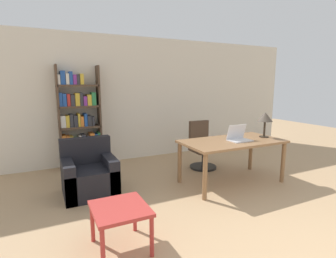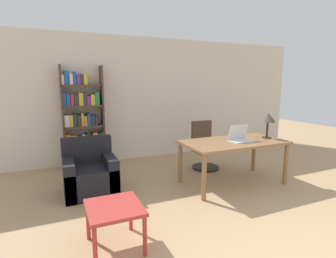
{
  "view_description": "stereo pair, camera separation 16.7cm",
  "coord_description": "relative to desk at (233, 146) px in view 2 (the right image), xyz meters",
  "views": [
    {
      "loc": [
        -2.16,
        -1.09,
        1.7
      ],
      "look_at": [
        -0.4,
        2.54,
        1.0
      ],
      "focal_mm": 28.0,
      "sensor_mm": 36.0,
      "label": 1
    },
    {
      "loc": [
        -2.01,
        -1.16,
        1.7
      ],
      "look_at": [
        -0.4,
        2.54,
        1.0
      ],
      "focal_mm": 28.0,
      "sensor_mm": 36.0,
      "label": 2
    }
  ],
  "objects": [
    {
      "name": "office_chair",
      "position": [
        0.0,
        0.93,
        -0.25
      ],
      "size": [
        0.54,
        0.54,
        0.95
      ],
      "color": "black",
      "rests_on": "ground_plane"
    },
    {
      "name": "side_table_blue",
      "position": [
        -2.24,
        -0.98,
        -0.26
      ],
      "size": [
        0.55,
        0.59,
        0.46
      ],
      "color": "#B2332D",
      "rests_on": "ground_plane"
    },
    {
      "name": "wall_back",
      "position": [
        -0.72,
        2.19,
        0.69
      ],
      "size": [
        8.0,
        0.06,
        2.7
      ],
      "color": "beige",
      "rests_on": "ground_plane"
    },
    {
      "name": "armchair",
      "position": [
        -2.29,
        0.6,
        -0.37
      ],
      "size": [
        0.78,
        0.73,
        0.85
      ],
      "color": "black",
      "rests_on": "ground_plane"
    },
    {
      "name": "bookshelf",
      "position": [
        -2.22,
        2.0,
        0.25
      ],
      "size": [
        0.8,
        0.28,
        2.05
      ],
      "color": "#4C3828",
      "rests_on": "ground_plane"
    },
    {
      "name": "desk",
      "position": [
        0.0,
        0.0,
        0.0
      ],
      "size": [
        1.73,
        0.9,
        0.75
      ],
      "color": "olive",
      "rests_on": "ground_plane"
    },
    {
      "name": "table_lamp",
      "position": [
        0.69,
        -0.03,
        0.44
      ],
      "size": [
        0.27,
        0.27,
        0.45
      ],
      "color": "#2D2319",
      "rests_on": "desk"
    },
    {
      "name": "laptop",
      "position": [
        0.08,
        -0.06,
        0.15
      ],
      "size": [
        0.37,
        0.26,
        0.27
      ],
      "color": "silver",
      "rests_on": "desk"
    }
  ]
}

